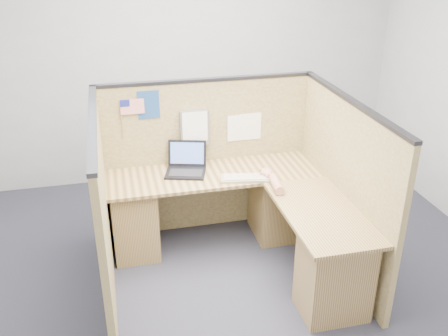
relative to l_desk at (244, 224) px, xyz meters
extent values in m
plane|color=#212330|center=(-0.18, -0.29, -0.39)|extent=(5.00, 5.00, 0.00)
plane|color=#A3A5A8|center=(-0.18, 1.96, 1.01)|extent=(5.00, 0.00, 5.00)
cube|color=brown|center=(-0.18, 0.71, 0.36)|extent=(2.05, 0.05, 1.50)
cube|color=#232328|center=(-0.18, 0.71, 1.12)|extent=(2.05, 0.06, 0.03)
cube|color=brown|center=(-1.18, -0.19, 0.36)|extent=(0.05, 1.80, 1.50)
cube|color=#232328|center=(-1.18, -0.19, 1.12)|extent=(0.06, 1.80, 0.03)
cube|color=brown|center=(0.82, -0.19, 0.36)|extent=(0.05, 1.80, 1.50)
cube|color=#232328|center=(0.82, -0.19, 1.12)|extent=(0.06, 1.80, 0.03)
cube|color=brown|center=(-0.18, 0.39, 0.32)|extent=(1.95, 0.60, 0.03)
cube|color=brown|center=(0.49, -0.49, 0.32)|extent=(0.60, 1.15, 0.03)
cube|color=brown|center=(-0.93, 0.39, -0.04)|extent=(0.40, 0.50, 0.70)
cube|color=brown|center=(0.42, 0.39, -0.04)|extent=(0.40, 0.50, 0.70)
cube|color=brown|center=(0.49, -0.81, -0.04)|extent=(0.50, 0.40, 0.70)
cube|color=black|center=(-0.44, 0.43, 0.35)|extent=(0.41, 0.35, 0.02)
cube|color=black|center=(-0.44, 0.60, 0.47)|extent=(0.36, 0.17, 0.24)
cube|color=#364C87|center=(-0.44, 0.58, 0.47)|extent=(0.31, 0.14, 0.19)
cube|color=gray|center=(0.07, 0.19, 0.35)|extent=(0.50, 0.24, 0.02)
cube|color=silver|center=(0.07, 0.19, 0.37)|extent=(0.45, 0.21, 0.01)
ellipsoid|color=silver|center=(0.25, 0.20, 0.36)|extent=(0.14, 0.11, 0.05)
ellipsoid|color=tan|center=(0.25, 0.19, 0.39)|extent=(0.10, 0.13, 0.06)
cylinder|color=tan|center=(0.26, 0.14, 0.37)|extent=(0.07, 0.06, 0.07)
cylinder|color=tan|center=(0.27, -0.02, 0.38)|extent=(0.11, 0.30, 0.09)
cube|color=navy|center=(-0.72, 0.68, 0.94)|extent=(0.19, 0.01, 0.26)
cylinder|color=olive|center=(-0.97, 0.67, 0.82)|extent=(0.01, 0.01, 0.37)
cube|color=red|center=(-0.86, 0.67, 0.93)|extent=(0.21, 0.00, 0.14)
cube|color=navy|center=(-0.92, 0.67, 0.97)|extent=(0.08, 0.00, 0.06)
cube|color=slate|center=(-0.31, 0.66, 0.69)|extent=(0.27, 0.05, 0.34)
cube|color=white|center=(-0.31, 0.63, 0.71)|extent=(0.23, 0.01, 0.29)
cube|color=white|center=(0.11, 0.68, 0.64)|extent=(0.20, 0.02, 0.26)
cube|color=white|center=(0.24, 0.68, 0.65)|extent=(0.21, 0.01, 0.26)
camera|label=1|loc=(-1.05, -3.63, 2.32)|focal=40.00mm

